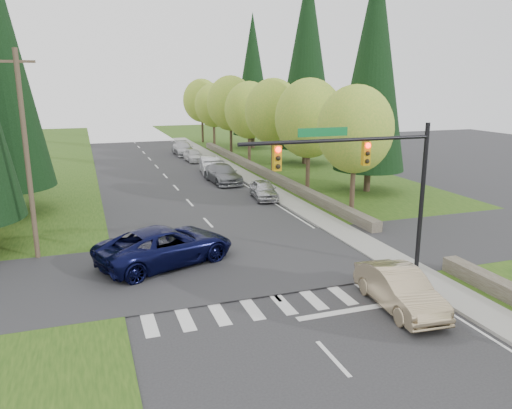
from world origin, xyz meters
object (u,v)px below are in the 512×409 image
suv_navy (166,246)px  parked_car_b (223,174)px  parked_car_c (210,166)px  sedan_champagne (400,289)px  parked_car_a (264,190)px  parked_car_e (183,149)px  parked_car_d (194,155)px

suv_navy → parked_car_b: size_ratio=1.22×
parked_car_b → parked_car_c: size_ratio=1.12×
sedan_champagne → parked_car_a: bearing=90.5°
sedan_champagne → parked_car_c: 30.16m
parked_car_a → parked_car_b: 6.91m
parked_car_b → parked_car_c: bearing=87.4°
sedan_champagne → parked_car_e: 43.25m
parked_car_b → parked_car_e: bearing=87.4°
parked_car_d → suv_navy: bearing=-107.5°
sedan_champagne → parked_car_c: parked_car_c is taller
parked_car_b → parked_car_c: (0.00, 4.37, 0.01)m
parked_car_a → parked_car_e: size_ratio=0.78×
parked_car_a → parked_car_d: bearing=101.2°
parked_car_a → parked_car_c: bearing=104.1°
suv_navy → parked_car_b: bearing=-44.1°
suv_navy → parked_car_e: size_ratio=1.27×
parked_car_e → sedan_champagne: bearing=-90.8°
parked_car_a → parked_car_e: (-1.27, 24.25, 0.06)m
suv_navy → parked_car_c: size_ratio=1.37×
parked_car_a → parked_car_d: (-1.17, 19.01, -0.01)m
parked_car_e → parked_car_c: bearing=-90.7°
parked_car_b → parked_car_d: 12.21m
parked_car_d → parked_car_c: bearing=-93.6°
suv_navy → parked_car_e: suv_navy is taller
parked_car_b → suv_navy: bearing=-115.9°
parked_car_b → parked_car_d: bearing=87.0°
suv_navy → parked_car_b: (7.80, 18.06, -0.13)m
parked_car_a → parked_car_d: parked_car_a is taller
parked_car_c → parked_car_b: bearing=-83.2°
parked_car_b → parked_car_d: (0.10, 12.21, -0.10)m
suv_navy → parked_car_e: 36.36m
parked_car_b → parked_car_a: bearing=-82.0°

